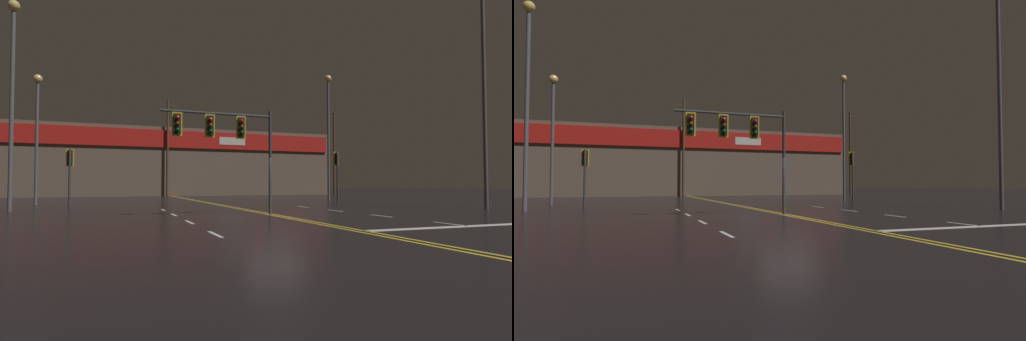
# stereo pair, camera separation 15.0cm
# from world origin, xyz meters

# --- Properties ---
(ground_plane) EXTENTS (200.00, 200.00, 0.00)m
(ground_plane) POSITION_xyz_m (0.00, 0.00, 0.00)
(ground_plane) COLOR black
(road_markings) EXTENTS (12.01, 60.00, 0.01)m
(road_markings) POSITION_xyz_m (0.66, -1.02, 0.00)
(road_markings) COLOR gold
(road_markings) RESTS_ON ground
(traffic_signal_median) EXTENTS (4.91, 0.36, 4.60)m
(traffic_signal_median) POSITION_xyz_m (-2.13, 0.72, 3.57)
(traffic_signal_median) COLOR #38383D
(traffic_signal_median) RESTS_ON ground
(traffic_signal_corner_northeast) EXTENTS (0.42, 0.36, 3.74)m
(traffic_signal_corner_northeast) POSITION_xyz_m (9.04, 9.75, 2.75)
(traffic_signal_corner_northeast) COLOR #38383D
(traffic_signal_corner_northeast) RESTS_ON ground
(traffic_signal_corner_northwest) EXTENTS (0.42, 0.36, 3.37)m
(traffic_signal_corner_northwest) POSITION_xyz_m (-8.84, 9.55, 2.47)
(traffic_signal_corner_northwest) COLOR #38383D
(traffic_signal_corner_northwest) RESTS_ON ground
(streetlight_near_left) EXTENTS (0.56, 0.56, 8.49)m
(streetlight_near_left) POSITION_xyz_m (-11.14, 13.34, 5.50)
(streetlight_near_left) COLOR #59595E
(streetlight_near_left) RESTS_ON ground
(streetlight_near_right) EXTENTS (0.56, 0.56, 12.42)m
(streetlight_near_right) POSITION_xyz_m (12.10, -0.09, 7.64)
(streetlight_near_right) COLOR #59595E
(streetlight_near_right) RESTS_ON ground
(streetlight_median_approach) EXTENTS (0.56, 0.56, 10.25)m
(streetlight_median_approach) POSITION_xyz_m (10.00, 12.52, 6.47)
(streetlight_median_approach) COLOR #59595E
(streetlight_median_approach) RESTS_ON ground
(streetlight_far_left) EXTENTS (0.56, 0.56, 10.45)m
(streetlight_far_left) POSITION_xyz_m (-11.23, 6.65, 6.58)
(streetlight_far_left) COLOR #59595E
(streetlight_far_left) RESTS_ON ground
(building_backdrop) EXTENTS (40.65, 10.23, 7.88)m
(building_backdrop) POSITION_xyz_m (0.00, 35.11, 3.95)
(building_backdrop) COLOR brown
(building_backdrop) RESTS_ON ground
(utility_pole_row) EXTENTS (45.72, 0.26, 10.87)m
(utility_pole_row) POSITION_xyz_m (0.44, 29.65, 5.36)
(utility_pole_row) COLOR #4C3828
(utility_pole_row) RESTS_ON ground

